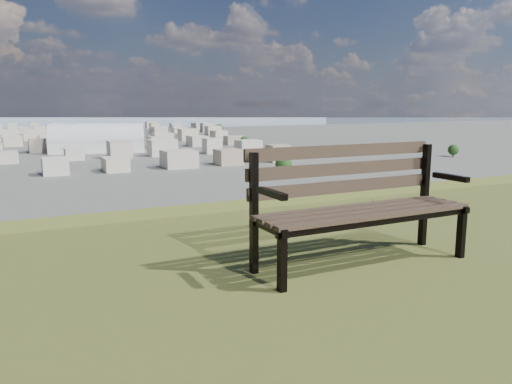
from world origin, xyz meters
TOP-DOWN VIEW (x-y plane):
  - park_bench at (0.97, 1.69)m, footprint 1.87×0.61m
  - arena at (42.68, 286.89)m, footprint 53.08×30.33m
  - city_blocks at (0.00, 394.44)m, footprint 395.00×361.00m
  - bay_water at (0.00, 900.00)m, footprint 2400.00×700.00m

SIDE VIEW (x-z plane):
  - bay_water at x=0.00m, z-range -0.06..0.06m
  - city_blocks at x=0.00m, z-range 0.00..7.00m
  - arena at x=42.68m, z-range -5.57..15.52m
  - park_bench at x=0.97m, z-range 25.06..26.04m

